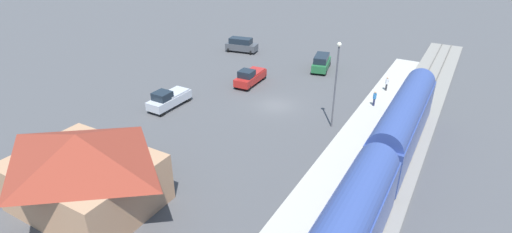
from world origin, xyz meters
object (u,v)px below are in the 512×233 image
at_px(pedestrian_waiting_far, 387,83).
at_px(station_building, 83,169).
at_px(pedestrian_on_platform, 375,98).
at_px(pickup_red, 250,77).
at_px(suv_green, 321,62).
at_px(pickup_silver, 169,99).
at_px(suv_charcoal, 241,45).
at_px(light_pole_near_platform, 336,76).

bearing_deg(pedestrian_waiting_far, station_building, 66.46).
bearing_deg(pedestrian_on_platform, pickup_red, 2.60).
xyz_separation_m(pedestrian_waiting_far, suv_green, (9.71, -3.53, -0.13)).
xyz_separation_m(station_building, pickup_silver, (6.12, -15.70, -2.02)).
height_order(pedestrian_waiting_far, suv_charcoal, suv_charcoal).
relative_size(pickup_red, light_pole_near_platform, 0.63).
distance_m(suv_charcoal, pickup_silver, 21.83).
relative_size(pedestrian_on_platform, pickup_silver, 0.31).
xyz_separation_m(station_building, pickup_red, (1.75, -26.05, -2.02)).
distance_m(pedestrian_waiting_far, light_pole_near_platform, 12.55).
xyz_separation_m(suv_charcoal, pickup_red, (-8.18, 11.14, -0.12)).
bearing_deg(station_building, pedestrian_on_platform, -117.17).
bearing_deg(light_pole_near_platform, pedestrian_waiting_far, -103.05).
distance_m(pickup_red, suv_green, 11.06).
distance_m(pedestrian_waiting_far, suv_green, 10.34).
relative_size(suv_green, light_pole_near_platform, 0.60).
xyz_separation_m(pedestrian_waiting_far, suv_charcoal, (23.80, -5.33, -0.13)).
distance_m(pickup_red, pickup_silver, 11.23).
height_order(suv_charcoal, suv_green, same).
distance_m(pickup_silver, suv_green, 22.21).
bearing_deg(suv_charcoal, pickup_silver, 100.05).
distance_m(station_building, pedestrian_on_platform, 30.12).
bearing_deg(suv_green, pickup_red, 57.67).
bearing_deg(pickup_red, pedestrian_on_platform, -177.40).
bearing_deg(pickup_red, pedestrian_waiting_far, -159.61).
bearing_deg(light_pole_near_platform, pedestrian_on_platform, -111.43).
distance_m(suv_charcoal, light_pole_near_platform, 27.37).
height_order(suv_charcoal, pickup_silver, suv_charcoal).
height_order(pickup_red, suv_green, suv_green).
relative_size(pedestrian_waiting_far, pickup_silver, 0.31).
relative_size(station_building, suv_green, 2.04).
bearing_deg(pickup_silver, suv_charcoal, -79.95).
xyz_separation_m(station_building, light_pole_near_platform, (-11.20, -20.31, 2.36)).
bearing_deg(pedestrian_waiting_far, pedestrian_on_platform, 88.36).
height_order(suv_charcoal, pickup_red, suv_charcoal).
bearing_deg(pickup_silver, suv_green, -117.57).
relative_size(station_building, light_pole_near_platform, 1.22).
relative_size(suv_charcoal, suv_green, 0.99).
bearing_deg(suv_green, light_pole_near_platform, 115.01).
height_order(station_building, pedestrian_waiting_far, station_building).
height_order(pedestrian_on_platform, pickup_silver, pickup_silver).
height_order(pedestrian_on_platform, suv_charcoal, suv_charcoal).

